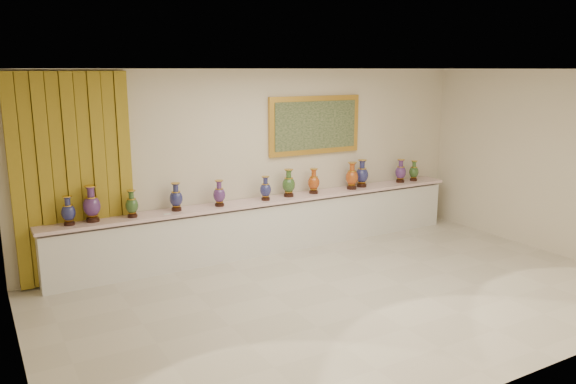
% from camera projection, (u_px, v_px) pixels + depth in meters
% --- Properties ---
extents(ground, '(8.00, 8.00, 0.00)m').
position_uv_depth(ground, '(350.00, 296.00, 7.57)').
color(ground, beige).
rests_on(ground, ground).
extents(room, '(8.00, 8.00, 8.00)m').
position_uv_depth(room, '(119.00, 169.00, 8.13)').
color(room, beige).
rests_on(room, ground).
extents(counter, '(7.28, 0.48, 0.90)m').
position_uv_depth(counter, '(271.00, 226.00, 9.39)').
color(counter, white).
rests_on(counter, ground).
extents(vase_0, '(0.19, 0.19, 0.41)m').
position_uv_depth(vase_0, '(68.00, 212.00, 7.68)').
color(vase_0, black).
rests_on(vase_0, counter).
extents(vase_1, '(0.24, 0.24, 0.52)m').
position_uv_depth(vase_1, '(92.00, 205.00, 7.85)').
color(vase_1, black).
rests_on(vase_1, counter).
extents(vase_2, '(0.19, 0.19, 0.40)m').
position_uv_depth(vase_2, '(132.00, 205.00, 8.09)').
color(vase_2, black).
rests_on(vase_2, counter).
extents(vase_3, '(0.24, 0.24, 0.43)m').
position_uv_depth(vase_3, '(176.00, 198.00, 8.47)').
color(vase_3, black).
rests_on(vase_3, counter).
extents(vase_4, '(0.24, 0.24, 0.41)m').
position_uv_depth(vase_4, '(219.00, 195.00, 8.75)').
color(vase_4, black).
rests_on(vase_4, counter).
extents(vase_5, '(0.24, 0.24, 0.40)m').
position_uv_depth(vase_5, '(266.00, 190.00, 9.15)').
color(vase_5, black).
rests_on(vase_5, counter).
extents(vase_6, '(0.25, 0.25, 0.47)m').
position_uv_depth(vase_6, '(289.00, 184.00, 9.41)').
color(vase_6, black).
rests_on(vase_6, counter).
extents(vase_7, '(0.27, 0.27, 0.44)m').
position_uv_depth(vase_7, '(314.00, 182.00, 9.65)').
color(vase_7, black).
rests_on(vase_7, counter).
extents(vase_8, '(0.25, 0.25, 0.48)m').
position_uv_depth(vase_8, '(352.00, 177.00, 10.00)').
color(vase_8, black).
rests_on(vase_8, counter).
extents(vase_9, '(0.30, 0.30, 0.50)m').
position_uv_depth(vase_9, '(362.00, 175.00, 10.19)').
color(vase_9, black).
rests_on(vase_9, counter).
extents(vase_10, '(0.26, 0.26, 0.44)m').
position_uv_depth(vase_10, '(401.00, 172.00, 10.60)').
color(vase_10, black).
rests_on(vase_10, counter).
extents(vase_11, '(0.19, 0.19, 0.39)m').
position_uv_depth(vase_11, '(414.00, 172.00, 10.76)').
color(vase_11, black).
rests_on(vase_11, counter).
extents(label_card, '(0.10, 0.06, 0.00)m').
position_uv_depth(label_card, '(167.00, 214.00, 8.29)').
color(label_card, white).
rests_on(label_card, counter).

